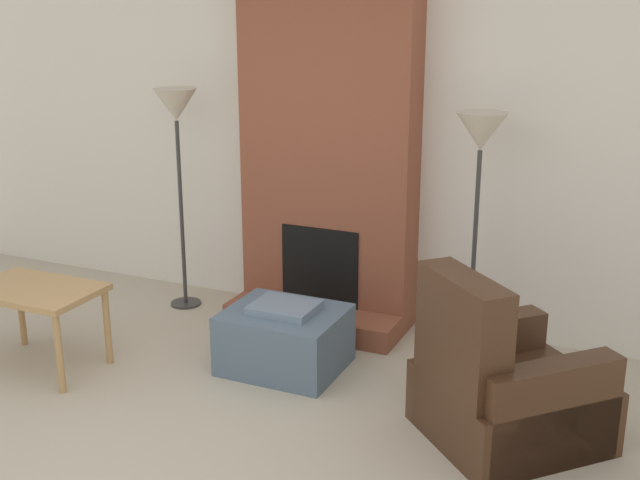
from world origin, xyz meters
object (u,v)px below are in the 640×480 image
side_table (35,298)px  floor_lamp_left (176,118)px  armchair (500,392)px  ottoman (285,338)px  floor_lamp_right (480,146)px

side_table → floor_lamp_left: bearing=80.0°
armchair → floor_lamp_left: size_ratio=0.70×
armchair → floor_lamp_left: bearing=23.6°
armchair → side_table: armchair is taller
ottoman → floor_lamp_left: (-1.22, 0.69, 1.27)m
floor_lamp_left → floor_lamp_right: (2.27, 0.00, -0.04)m
floor_lamp_left → floor_lamp_right: 2.27m
ottoman → floor_lamp_left: 1.89m
armchair → floor_lamp_left: (-2.68, 1.01, 1.19)m
ottoman → floor_lamp_left: bearing=150.6°
ottoman → floor_lamp_right: 1.75m
floor_lamp_right → floor_lamp_left: bearing=180.0°
floor_lamp_left → floor_lamp_right: floor_lamp_left is taller
side_table → floor_lamp_left: floor_lamp_left is taller
ottoman → armchair: bearing=-12.4°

